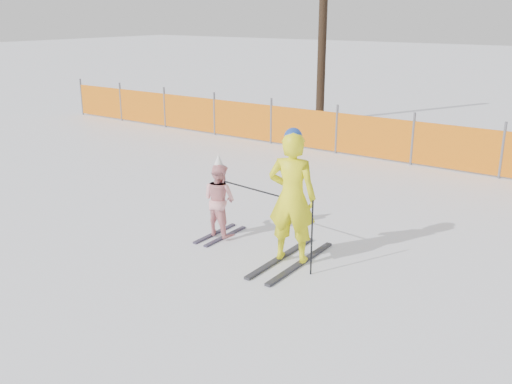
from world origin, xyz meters
TOP-DOWN VIEW (x-y plane):
  - ground at (0.00, 0.00)m, footprint 120.00×120.00m
  - adult at (0.53, 0.62)m, footprint 0.79×1.73m
  - child at (-0.94, 0.81)m, footprint 0.61×1.02m
  - ski_poles at (0.35, 0.58)m, footprint 1.81×0.39m
  - safety_fence at (-3.19, 6.95)m, footprint 17.88×0.06m

SIDE VIEW (x-z plane):
  - ground at x=0.00m, z-range 0.00..0.00m
  - safety_fence at x=-3.19m, z-range -0.07..1.18m
  - child at x=-0.94m, z-range -0.06..1.31m
  - ski_poles at x=0.35m, z-range 0.22..1.30m
  - adult at x=0.53m, z-range 0.00..1.98m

